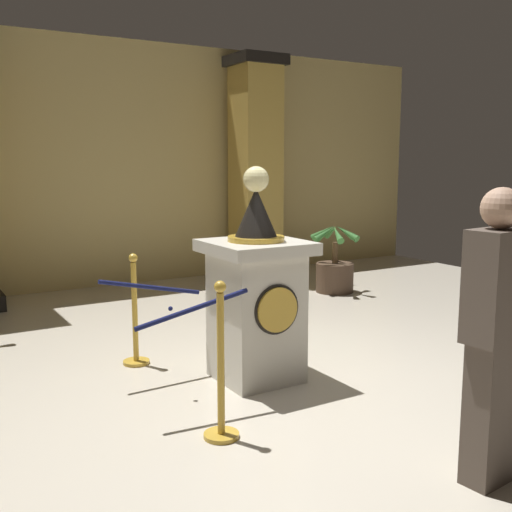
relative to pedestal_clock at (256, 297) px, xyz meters
name	(u,v)px	position (x,y,z in m)	size (l,w,h in m)	color
ground_plane	(295,380)	(0.25, -0.20, -0.71)	(11.25, 11.25, 0.00)	beige
back_wall	(110,164)	(0.25, 4.57, 1.07)	(11.25, 0.16, 3.56)	tan
pedestal_clock	(256,297)	(0.00, 0.00, 0.00)	(0.78, 0.78, 1.79)	beige
stanchion_near	(135,326)	(-0.74, 0.90, -0.36)	(0.24, 0.24, 1.02)	gold
stanchion_far	(221,384)	(-0.77, -0.84, -0.33)	(0.24, 0.24, 1.07)	gold
velvet_rope	(170,297)	(-0.76, 0.03, 0.08)	(0.89, 0.92, 0.22)	#141947
column_right	(256,169)	(2.39, 4.02, 0.98)	(0.76, 0.76, 3.42)	black
potted_palm_right	(335,270)	(2.74, 2.42, -0.40)	(0.72, 0.69, 1.00)	#4C3828
bystander_guest	(494,330)	(0.26, -2.13, 0.19)	(0.38, 0.26, 1.69)	brown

